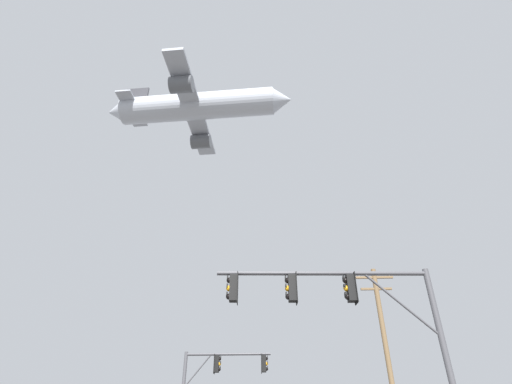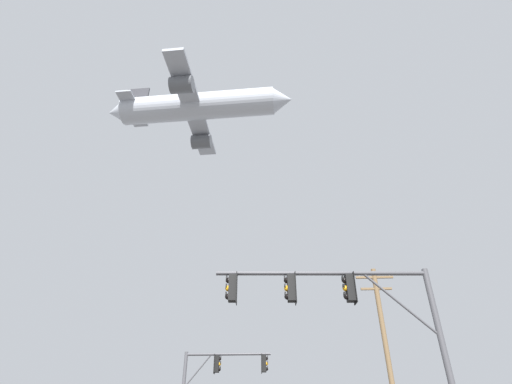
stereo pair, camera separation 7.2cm
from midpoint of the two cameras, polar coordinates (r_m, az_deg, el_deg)
name	(u,v)px [view 2 (the right image)]	position (r m, az deg, el deg)	size (l,w,h in m)	color
signal_pole_near	(347,309)	(13.63, 13.40, -16.45)	(7.32, 0.63, 6.33)	#4C4C51
signal_pole_far	(215,377)	(24.59, -5.91, -25.50)	(5.07, 0.49, 5.54)	#4C4C51
utility_pole	(387,351)	(23.74, 18.76, -21.28)	(2.20, 0.28, 9.87)	brown
airplane	(198,107)	(53.98, -8.52, 12.27)	(25.29, 19.54, 6.90)	#B7BCC6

